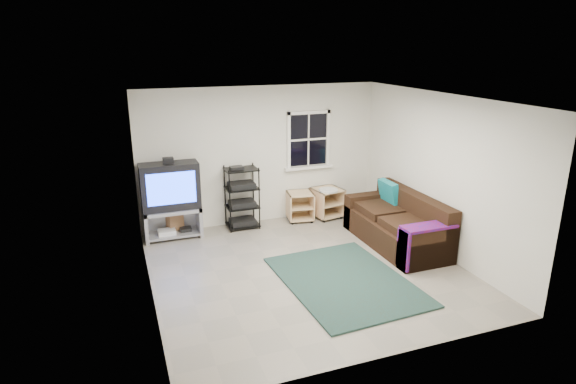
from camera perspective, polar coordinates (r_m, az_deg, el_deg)
name	(u,v)px	position (r m, az deg, el deg)	size (l,w,h in m)	color
room	(308,143)	(9.37, 2.43, 5.80)	(4.60, 4.62, 4.60)	gray
tv_unit	(171,194)	(8.66, -13.75, -0.27)	(1.00, 0.50, 1.47)	#9C9CA4
av_rack	(242,201)	(9.00, -5.46, -1.11)	(0.59, 0.43, 1.18)	black
side_table_left	(300,205)	(9.42, 1.38, -1.54)	(0.54, 0.54, 0.56)	#DEB388
side_table_right	(326,200)	(9.58, 4.55, -1.00)	(0.61, 0.61, 0.62)	#DEB388
sofa	(398,225)	(8.48, 12.92, -3.88)	(0.94, 2.12, 0.97)	black
shag_rug	(345,281)	(7.20, 6.78, -10.40)	(1.69, 2.32, 0.03)	black
paper_bag	(175,224)	(8.98, -13.24, -3.69)	(0.27, 0.18, 0.39)	olive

